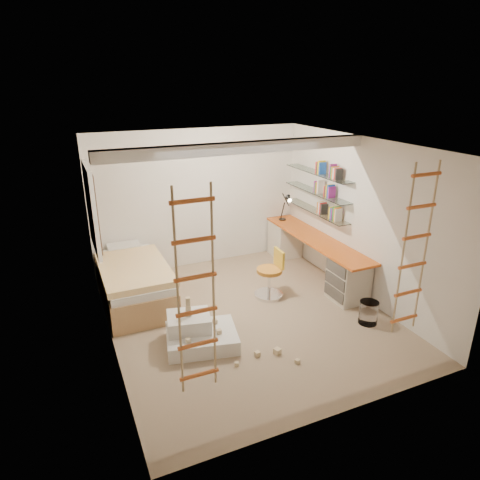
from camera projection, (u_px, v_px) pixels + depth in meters
name	position (u px, v px, depth m)	size (l,w,h in m)	color
floor	(248.00, 316.00, 6.57)	(4.50, 4.50, 0.00)	#998262
ceiling_beam	(240.00, 148.00, 5.93)	(4.00, 0.18, 0.16)	white
window_frame	(91.00, 209.00, 6.56)	(0.06, 1.15, 1.35)	white
window_blind	(94.00, 208.00, 6.58)	(0.02, 1.00, 1.20)	#4C2D1E
rope_ladder_left	(196.00, 295.00, 4.02)	(0.41, 0.04, 2.13)	#C64C21
rope_ladder_right	(414.00, 251.00, 5.04)	(0.41, 0.04, 2.13)	#E55B27
waste_bin	(368.00, 312.00, 6.33)	(0.28, 0.28, 0.35)	white
desk	(314.00, 255.00, 7.80)	(0.56, 2.80, 0.75)	#D55C19
shelves	(316.00, 192.00, 7.70)	(0.25, 1.80, 0.71)	white
bed	(134.00, 282.00, 6.94)	(1.02, 2.00, 0.69)	#AD7F51
task_lamp	(287.00, 203.00, 8.35)	(0.14, 0.36, 0.57)	black
swivel_chair	(270.00, 280.00, 7.08)	(0.50, 0.50, 0.81)	#C17825
play_platform	(198.00, 333.00, 5.83)	(1.07, 0.91, 0.42)	silver
toy_blocks	(224.00, 332.00, 5.66)	(1.29, 1.10, 0.69)	#CCB284
books	(317.00, 186.00, 7.66)	(0.14, 0.70, 0.92)	white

